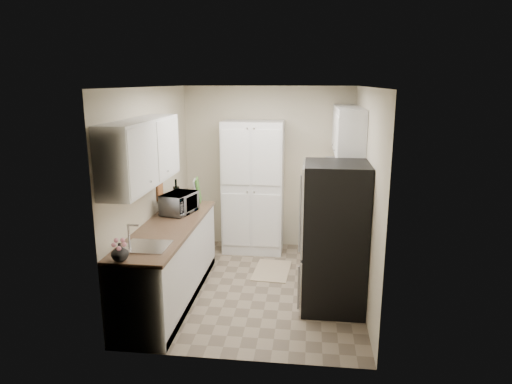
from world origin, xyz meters
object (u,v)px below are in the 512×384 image
pantry_cabinet (253,187)px  toaster_oven (331,190)px  electric_range (333,244)px  refrigerator (334,237)px  microwave (179,203)px  wine_bottle (176,194)px

pantry_cabinet → toaster_oven: pantry_cabinet is taller
electric_range → refrigerator: 0.88m
pantry_cabinet → refrigerator: (1.14, -1.73, -0.15)m
toaster_oven → electric_range: bearing=-110.7°
pantry_cabinet → electric_range: bearing=-38.2°
microwave → toaster_oven: bearing=-47.5°
wine_bottle → microwave: bearing=-67.9°
refrigerator → microwave: refrigerator is taller
electric_range → microwave: microwave is taller
pantry_cabinet → microwave: bearing=-123.2°
refrigerator → wine_bottle: (-2.08, 0.85, 0.24)m
toaster_oven → refrigerator: bearing=-112.8°
microwave → wine_bottle: 0.38m
wine_bottle → toaster_oven: bearing=18.4°
electric_range → microwave: bearing=-171.5°
refrigerator → toaster_oven: (0.01, 1.55, 0.18)m
pantry_cabinet → wine_bottle: (-0.94, -0.87, 0.09)m
pantry_cabinet → refrigerator: size_ratio=1.18×
pantry_cabinet → refrigerator: pantry_cabinet is taller
electric_range → refrigerator: refrigerator is taller
electric_range → microwave: (-1.97, -0.30, 0.57)m
pantry_cabinet → microwave: 1.46m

